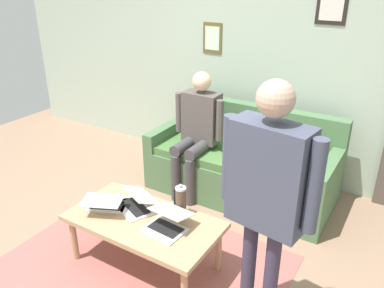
{
  "coord_description": "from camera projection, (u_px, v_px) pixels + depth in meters",
  "views": [
    {
      "loc": [
        -1.59,
        1.76,
        2.17
      ],
      "look_at": [
        0.01,
        -0.85,
        0.8
      ],
      "focal_mm": 36.13,
      "sensor_mm": 36.0,
      "label": 1
    }
  ],
  "objects": [
    {
      "name": "couch",
      "position": [
        243.0,
        166.0,
        4.06
      ],
      "size": [
        1.88,
        0.88,
        0.88
      ],
      "color": "#4B7048",
      "rests_on": "ground_plane"
    },
    {
      "name": "french_press",
      "position": [
        181.0,
        201.0,
        2.98
      ],
      "size": [
        0.11,
        0.09,
        0.27
      ],
      "color": "#4C3323",
      "rests_on": "coffee_table"
    },
    {
      "name": "laptop_center",
      "position": [
        167.0,
        223.0,
        2.83
      ],
      "size": [
        0.32,
        0.34,
        0.15
      ],
      "color": "silver",
      "rests_on": "coffee_table"
    },
    {
      "name": "area_rug",
      "position": [
        138.0,
        270.0,
        3.06
      ],
      "size": [
        2.15,
        1.7,
        0.01
      ],
      "primitive_type": "cube",
      "color": "#9E5A54",
      "rests_on": "ground_plane"
    },
    {
      "name": "laptop_left",
      "position": [
        136.0,
        203.0,
        3.09
      ],
      "size": [
        0.42,
        0.39,
        0.15
      ],
      "color": "silver",
      "rests_on": "coffee_table"
    },
    {
      "name": "person_standing",
      "position": [
        267.0,
        189.0,
        2.1
      ],
      "size": [
        0.6,
        0.25,
        1.7
      ],
      "color": "#372F45",
      "rests_on": "ground_plane"
    },
    {
      "name": "coffee_table",
      "position": [
        144.0,
        224.0,
        2.98
      ],
      "size": [
        1.19,
        0.62,
        0.43
      ],
      "color": "tan",
      "rests_on": "ground_plane"
    },
    {
      "name": "ground_plane",
      "position": [
        136.0,
        275.0,
        3.02
      ],
      "size": [
        7.68,
        7.68,
        0.0
      ],
      "primitive_type": "plane",
      "color": "#92715A"
    },
    {
      "name": "back_wall",
      "position": [
        258.0,
        54.0,
        4.18
      ],
      "size": [
        7.04,
        0.11,
        2.7
      ],
      "color": "#ACBEAA",
      "rests_on": "ground_plane"
    },
    {
      "name": "laptop_right",
      "position": [
        106.0,
        203.0,
        3.08
      ],
      "size": [
        0.41,
        0.42,
        0.12
      ],
      "color": "silver",
      "rests_on": "coffee_table"
    },
    {
      "name": "person_seated",
      "position": [
        197.0,
        127.0,
        3.91
      ],
      "size": [
        0.55,
        0.51,
        1.28
      ],
      "color": "#413F41",
      "rests_on": "ground_plane"
    }
  ]
}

